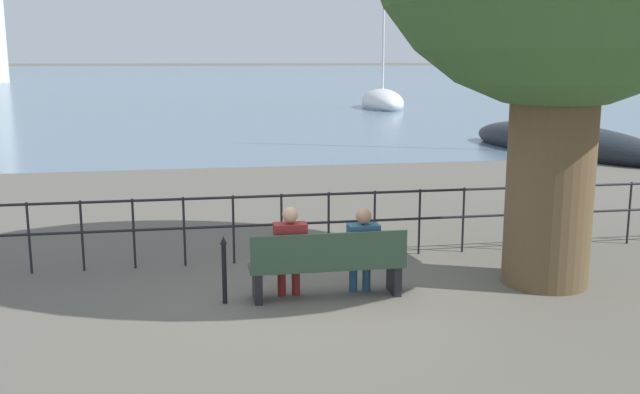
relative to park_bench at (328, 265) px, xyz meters
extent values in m
plane|color=#605B51|center=(0.00, 0.07, -0.44)|extent=(1000.00, 1000.00, 0.00)
cube|color=slate|center=(0.00, 161.54, -0.44)|extent=(600.00, 300.00, 0.01)
cylinder|color=brown|center=(3.07, 0.10, 1.15)|extent=(1.16, 1.16, 3.19)
cube|color=#334C38|center=(0.00, 0.07, -0.02)|extent=(2.01, 0.45, 0.05)
cube|color=#334C38|center=(0.00, -0.14, 0.23)|extent=(2.01, 0.04, 0.45)
cube|color=black|center=(-0.91, 0.07, -0.24)|extent=(0.10, 0.41, 0.40)
cube|color=black|center=(0.91, 0.07, -0.24)|extent=(0.10, 0.41, 0.40)
cylinder|color=maroon|center=(-0.57, 0.22, -0.22)|extent=(0.11, 0.11, 0.45)
cylinder|color=maroon|center=(-0.38, 0.22, -0.22)|extent=(0.11, 0.11, 0.45)
cube|color=maroon|center=(-0.48, 0.13, 0.06)|extent=(0.36, 0.26, 0.14)
cube|color=maroon|center=(-0.48, 0.05, 0.29)|extent=(0.42, 0.24, 0.56)
sphere|color=tan|center=(-0.48, 0.05, 0.68)|extent=(0.20, 0.20, 0.20)
cylinder|color=navy|center=(0.39, 0.22, -0.22)|extent=(0.11, 0.11, 0.45)
cylinder|color=navy|center=(0.57, 0.22, -0.22)|extent=(0.11, 0.11, 0.45)
cube|color=navy|center=(0.48, 0.13, 0.06)|extent=(0.34, 0.26, 0.14)
cube|color=navy|center=(0.48, 0.05, 0.26)|extent=(0.40, 0.24, 0.50)
sphere|color=#A87A5B|center=(0.48, 0.05, 0.62)|extent=(0.20, 0.20, 0.20)
cylinder|color=black|center=(-4.02, 1.84, 0.08)|extent=(0.04, 0.04, 1.05)
cylinder|color=black|center=(-3.29, 1.84, 0.08)|extent=(0.04, 0.04, 1.05)
cylinder|color=black|center=(-2.56, 1.84, 0.08)|extent=(0.04, 0.04, 1.05)
cylinder|color=black|center=(-1.83, 1.84, 0.08)|extent=(0.04, 0.04, 1.05)
cylinder|color=black|center=(-1.10, 1.84, 0.08)|extent=(0.04, 0.04, 1.05)
cylinder|color=black|center=(-0.37, 1.84, 0.08)|extent=(0.04, 0.04, 1.05)
cylinder|color=black|center=(0.37, 1.84, 0.08)|extent=(0.04, 0.04, 1.05)
cylinder|color=black|center=(1.10, 1.84, 0.08)|extent=(0.04, 0.04, 1.05)
cylinder|color=black|center=(1.83, 1.84, 0.08)|extent=(0.04, 0.04, 1.05)
cylinder|color=black|center=(2.56, 1.84, 0.08)|extent=(0.04, 0.04, 1.05)
cylinder|color=black|center=(3.29, 1.84, 0.08)|extent=(0.04, 0.04, 1.05)
cylinder|color=black|center=(4.02, 1.84, 0.08)|extent=(0.04, 0.04, 1.05)
cylinder|color=black|center=(4.75, 1.84, 0.08)|extent=(0.04, 0.04, 1.05)
cylinder|color=black|center=(5.49, 1.84, 0.08)|extent=(0.04, 0.04, 1.05)
cylinder|color=black|center=(0.00, 1.84, 0.58)|extent=(15.36, 0.04, 0.04)
cylinder|color=black|center=(0.00, 1.84, 0.14)|extent=(15.36, 0.04, 0.04)
cylinder|color=black|center=(-1.32, 0.04, -0.05)|extent=(0.06, 0.06, 0.78)
cone|color=black|center=(-1.32, 0.04, 0.39)|extent=(0.09, 0.09, 0.11)
ellipsoid|color=white|center=(10.21, 34.99, -0.09)|extent=(2.91, 6.37, 1.73)
cylinder|color=silver|center=(10.21, 34.99, 4.38)|extent=(0.14, 0.14, 7.91)
ellipsoid|color=black|center=(10.45, 13.23, -0.17)|extent=(4.29, 9.00, 1.37)
camera|label=1|loc=(-1.67, -8.68, 2.62)|focal=40.00mm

